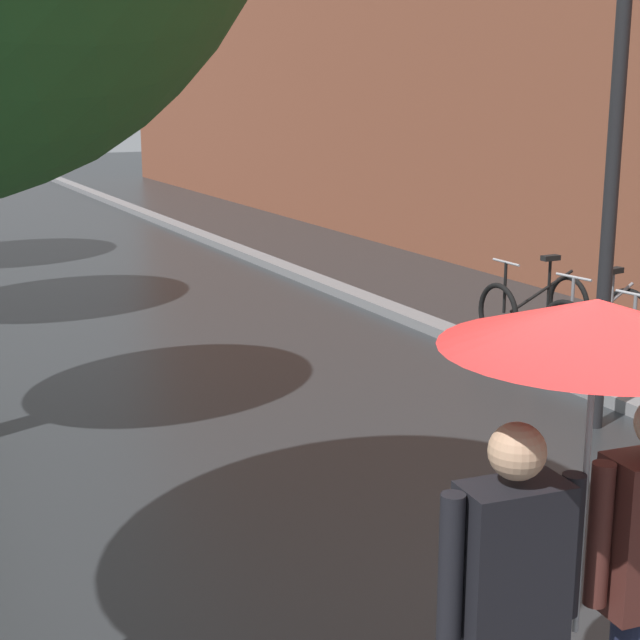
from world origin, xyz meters
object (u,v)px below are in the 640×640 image
(parked_bicycle_2, at_px, (598,324))
(parked_bicycle_3, at_px, (534,307))
(couple_under_umbrella, at_px, (587,484))
(street_lamp_post, at_px, (615,140))

(parked_bicycle_2, xyz_separation_m, parked_bicycle_3, (-0.09, 0.95, 0.00))
(parked_bicycle_3, height_order, couple_under_umbrella, couple_under_umbrella)
(parked_bicycle_3, bearing_deg, parked_bicycle_2, -84.82)
(couple_under_umbrella, bearing_deg, parked_bicycle_2, 46.82)
(couple_under_umbrella, height_order, street_lamp_post, street_lamp_post)
(parked_bicycle_2, distance_m, couple_under_umbrella, 7.08)
(parked_bicycle_3, relative_size, couple_under_umbrella, 0.51)
(parked_bicycle_2, height_order, parked_bicycle_3, same)
(parked_bicycle_2, bearing_deg, street_lamp_post, -132.36)
(parked_bicycle_2, height_order, couple_under_umbrella, couple_under_umbrella)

